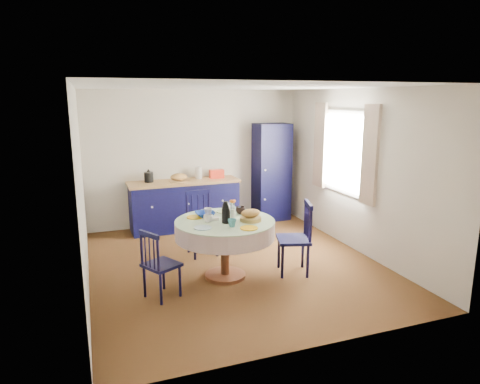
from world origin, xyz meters
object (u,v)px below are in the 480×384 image
at_px(chair_right, 297,238).
at_px(mug_b, 232,223).
at_px(kitchen_counter, 185,204).
at_px(mug_c, 240,210).
at_px(pantry_cabinet, 272,172).
at_px(mug_a, 208,218).
at_px(chair_far, 201,223).
at_px(chair_left, 159,264).
at_px(cobalt_bowl, 205,214).
at_px(dining_table, 225,229).
at_px(mug_d, 208,212).

bearing_deg(chair_right, mug_b, -65.63).
height_order(kitchen_counter, mug_c, kitchen_counter).
distance_m(pantry_cabinet, mug_a, 3.08).
height_order(pantry_cabinet, mug_a, pantry_cabinet).
bearing_deg(kitchen_counter, chair_far, -93.12).
relative_size(chair_left, cobalt_bowl, 3.18).
distance_m(chair_left, mug_c, 1.40).
relative_size(pantry_cabinet, cobalt_bowl, 7.00).
height_order(dining_table, chair_far, dining_table).
bearing_deg(mug_c, chair_right, -32.01).
height_order(chair_right, mug_d, chair_right).
relative_size(kitchen_counter, dining_table, 1.53).
xyz_separation_m(kitchen_counter, chair_left, (-0.90, -2.65, -0.03)).
bearing_deg(chair_far, mug_c, -67.21).
height_order(chair_far, mug_b, chair_far).
height_order(chair_far, mug_a, chair_far).
bearing_deg(chair_left, mug_b, -118.51).
bearing_deg(dining_table, kitchen_counter, 90.68).
xyz_separation_m(pantry_cabinet, mug_b, (-1.73, -2.69, -0.10)).
distance_m(chair_right, mug_d, 1.25).
height_order(pantry_cabinet, mug_d, pantry_cabinet).
xyz_separation_m(kitchen_counter, chair_right, (0.98, -2.53, 0.04)).
distance_m(dining_table, mug_c, 0.41).
height_order(kitchen_counter, mug_b, kitchen_counter).
distance_m(kitchen_counter, mug_b, 2.67).
bearing_deg(chair_right, dining_table, -83.41).
height_order(kitchen_counter, chair_far, kitchen_counter).
distance_m(mug_a, mug_d, 0.31).
distance_m(pantry_cabinet, cobalt_bowl, 2.86).
xyz_separation_m(kitchen_counter, cobalt_bowl, (-0.17, -2.08, 0.37)).
height_order(dining_table, cobalt_bowl, dining_table).
relative_size(pantry_cabinet, mug_b, 17.38).
distance_m(mug_b, cobalt_bowl, 0.60).
relative_size(chair_far, mug_a, 7.83).
bearing_deg(kitchen_counter, mug_d, -94.60).
bearing_deg(kitchen_counter, cobalt_bowl, -96.03).
distance_m(pantry_cabinet, dining_table, 2.95).
distance_m(kitchen_counter, mug_a, 2.38).
relative_size(chair_left, chair_far, 0.88).
xyz_separation_m(dining_table, chair_right, (0.96, -0.18, -0.16)).
bearing_deg(chair_far, chair_right, -51.87).
bearing_deg(mug_a, mug_d, 74.68).
bearing_deg(mug_b, pantry_cabinet, 57.26).
bearing_deg(chair_far, mug_a, -102.71).
bearing_deg(chair_far, cobalt_bowl, -103.83).
bearing_deg(chair_right, kitchen_counter, -141.49).
bearing_deg(pantry_cabinet, chair_far, -143.69).
bearing_deg(chair_left, dining_table, -100.69).
height_order(mug_a, mug_b, mug_b).
bearing_deg(chair_left, mug_a, -95.04).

